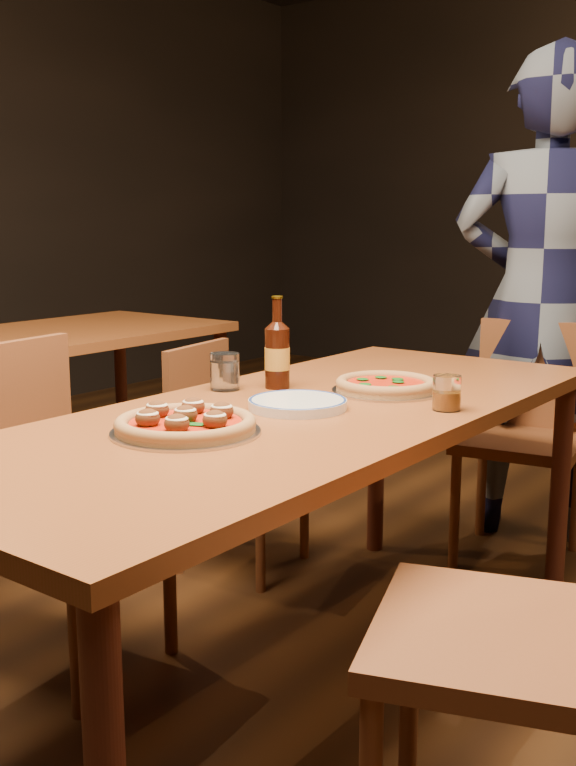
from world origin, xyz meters
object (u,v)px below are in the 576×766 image
Objects in this scene: table_main at (300,436)px; chair_end at (521,440)px; chair_main_nw at (69,504)px; beer_bottle at (277,356)px; plate_stack at (298,404)px; pizza_margherita at (386,385)px; pizza_meatball at (186,423)px; amber_glass at (447,393)px; water_glass at (225,372)px; chair_main_e at (506,633)px; diner at (542,300)px; chair_main_sw at (242,454)px.

chair_end reaches higher than table_main.
chair_main_nw is 0.69m from beer_bottle.
pizza_margherita is at bearing 77.92° from plate_stack.
pizza_meatball is 0.65m from amber_glass.
pizza_margherita is at bearing 32.83° from water_glass.
chair_main_e is 0.92m from pizza_margherita.
plate_stack is at bearing 68.94° from diner.
diner is (0.25, 1.30, 0.07)m from beer_bottle.
chair_end is (0.11, 1.17, -0.24)m from table_main.
amber_glass reaches higher than pizza_meatball.
chair_main_sw is 0.69m from water_glass.
amber_glass is at bearing 3.07° from beer_bottle.
plate_stack is (-0.07, -0.31, -0.01)m from pizza_margherita.
chair_main_e is 0.80m from plate_stack.
chair_main_nw is at bearing -153.19° from table_main.
chair_main_nw is 0.91m from pizza_margherita.
water_glass is at bearing -119.91° from chair_end.
chair_end is 8.79× the size of water_glass.
chair_main_nw reaches higher than water_glass.
chair_main_sw is at bearing 123.60° from pizza_meatball.
chair_main_e is at bearing -24.33° from plate_stack.
diner reaches higher than pizza_meatball.
chair_main_sw is (-0.08, 0.81, -0.05)m from chair_main_nw.
table_main is 0.78m from chair_main_e.
beer_bottle is (-0.27, -0.13, 0.07)m from pizza_margherita.
diner is at bearing 86.87° from pizza_meatball.
diner reaches higher than table_main.
table_main is 19.90× the size of water_glass.
beer_bottle is 0.15m from water_glass.
chair_main_nw is at bearing -154.22° from plate_stack.
diner is (-0.02, 1.17, 0.14)m from pizza_margherita.
table_main is at bearing -104.94° from chair_end.
chair_main_nw is 0.55m from water_glass.
diner reaches higher than chair_end.
beer_bottle is 2.89× the size of amber_glass.
chair_end is 3.57× the size of beer_bottle.
chair_main_sw is 1.57m from chair_main_e.
chair_end is at bearing 86.91° from pizza_margherita.
pizza_margherita is (0.12, 0.66, -0.00)m from pizza_meatball.
table_main is 23.32× the size of amber_glass.
pizza_meatball is 1.32× the size of beer_bottle.
beer_bottle reaches higher than plate_stack.
diner reaches higher than pizza_margherita.
table_main is at bearing -70.45° from chair_main_nw.
amber_glass is (0.35, 0.55, 0.02)m from pizza_meatball.
table_main is 2.03× the size of chair_main_e.
table_main is 6.86× the size of pizza_margherita.
pizza_meatball is at bearing -106.64° from chair_main_e.
diner is at bearing -45.80° from chair_main_sw.
diner is (-0.25, 1.27, 0.12)m from amber_glass.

